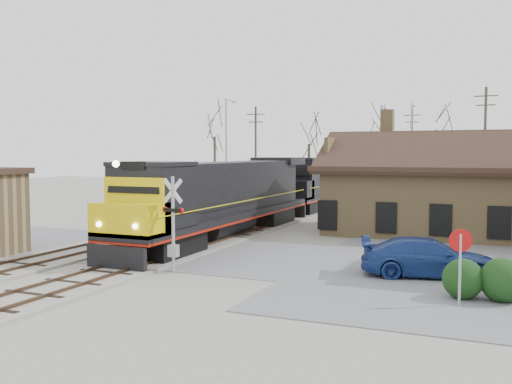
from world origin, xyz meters
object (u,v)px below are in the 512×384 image
Objects in this scene: locomotive_lead at (220,197)px; locomotive_trailing at (323,180)px; depot at (447,195)px; parked_car at (429,258)px.

locomotive_lead is 21.36m from locomotive_trailing.
depot is at bearing -49.31° from locomotive_trailing.
depot is 18.39m from locomotive_trailing.
locomotive_lead is at bearing -148.25° from depot.
depot is 2.79× the size of parked_car.
parked_car is at bearing -65.48° from locomotive_trailing.
locomotive_trailing reaches higher than parked_car.
locomotive_lead is 1.00× the size of locomotive_trailing.
parked_car is at bearing -88.39° from depot.
locomotive_lead is at bearing 52.02° from parked_car.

